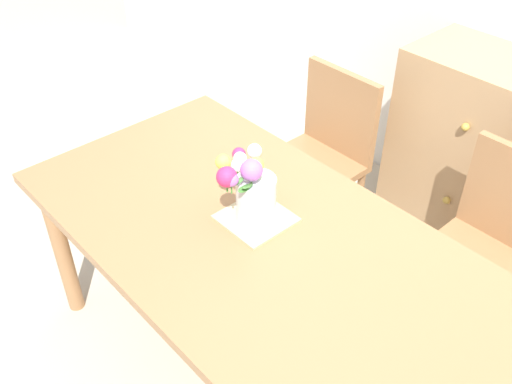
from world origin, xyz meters
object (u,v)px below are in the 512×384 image
at_px(chair_right, 491,245).
at_px(flower_vase, 251,188).
at_px(dining_table, 260,254).
at_px(chair_left, 322,150).

height_order(chair_right, flower_vase, flower_vase).
bearing_deg(flower_vase, chair_right, 55.16).
distance_m(dining_table, chair_right, 0.94).
xyz_separation_m(chair_left, flower_vase, (0.36, -0.78, 0.37)).
distance_m(dining_table, flower_vase, 0.24).
xyz_separation_m(dining_table, chair_right, (0.45, 0.82, -0.15)).
bearing_deg(dining_table, chair_right, 61.13).
bearing_deg(chair_left, flower_vase, 114.80).
distance_m(chair_right, flower_vase, 1.02).
bearing_deg(flower_vase, chair_left, 114.80).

